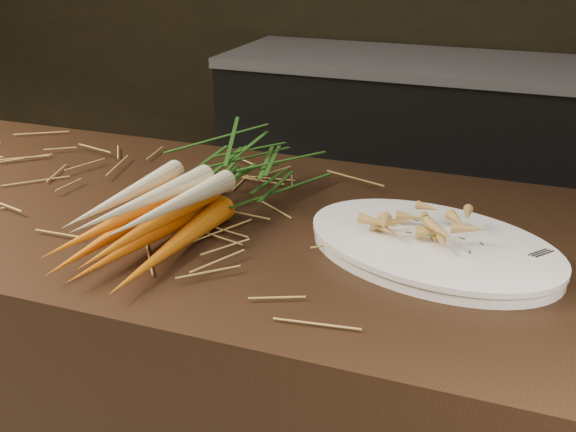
% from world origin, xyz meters
% --- Properties ---
extents(main_counter, '(2.40, 0.70, 0.90)m').
position_xyz_m(main_counter, '(0.00, 0.30, 0.45)').
color(main_counter, black).
rests_on(main_counter, ground).
extents(back_counter, '(1.82, 0.62, 0.84)m').
position_xyz_m(back_counter, '(0.30, 2.18, 0.42)').
color(back_counter, black).
rests_on(back_counter, ground).
extents(straw_bedding, '(1.40, 0.60, 0.02)m').
position_xyz_m(straw_bedding, '(0.00, 0.30, 0.91)').
color(straw_bedding, olive).
rests_on(straw_bedding, main_counter).
extents(root_veg_bunch, '(0.23, 0.60, 0.11)m').
position_xyz_m(root_veg_bunch, '(0.20, 0.30, 0.95)').
color(root_veg_bunch, '#CA6112').
rests_on(root_veg_bunch, main_counter).
extents(serving_platter, '(0.46, 0.38, 0.02)m').
position_xyz_m(serving_platter, '(0.58, 0.28, 0.91)').
color(serving_platter, white).
rests_on(serving_platter, main_counter).
extents(roasted_veg_heap, '(0.23, 0.20, 0.04)m').
position_xyz_m(roasted_veg_heap, '(0.58, 0.28, 0.94)').
color(roasted_veg_heap, '#AD8836').
rests_on(roasted_veg_heap, serving_platter).
extents(serving_fork, '(0.10, 0.13, 0.00)m').
position_xyz_m(serving_fork, '(0.70, 0.21, 0.92)').
color(serving_fork, silver).
rests_on(serving_fork, serving_platter).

